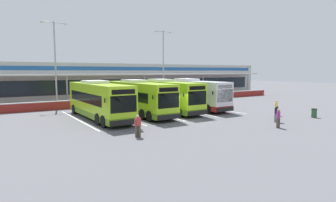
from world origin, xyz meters
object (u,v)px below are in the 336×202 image
(coach_bus_leftmost, at_px, (99,101))
(pedestrian_in_dark_coat, at_px, (138,125))
(coach_bus_centre, at_px, (165,96))
(pedestrian_near_bin, at_px, (277,113))
(coach_bus_left_centre, at_px, (138,98))
(pedestrian_with_handbag, at_px, (276,108))
(pedestrian_child, at_px, (278,117))
(coach_bus_right_centre, at_px, (191,94))
(lamp_post_west, at_px, (55,59))
(lamp_post_centre, at_px, (163,61))
(litter_bin, at_px, (314,113))

(coach_bus_leftmost, height_order, pedestrian_in_dark_coat, coach_bus_leftmost)
(coach_bus_centre, height_order, pedestrian_near_bin, coach_bus_centre)
(coach_bus_left_centre, relative_size, pedestrian_with_handbag, 7.51)
(coach_bus_leftmost, bearing_deg, coach_bus_left_centre, 4.48)
(pedestrian_child, bearing_deg, pedestrian_with_handbag, 37.60)
(pedestrian_with_handbag, relative_size, pedestrian_in_dark_coat, 1.00)
(coach_bus_left_centre, xyz_separation_m, coach_bus_right_centre, (7.95, 0.95, 0.00))
(coach_bus_centre, height_order, coach_bus_right_centre, same)
(coach_bus_left_centre, height_order, pedestrian_child, coach_bus_left_centre)
(pedestrian_with_handbag, bearing_deg, lamp_post_west, 132.83)
(coach_bus_leftmost, distance_m, pedestrian_near_bin, 17.08)
(pedestrian_near_bin, bearing_deg, lamp_post_west, 123.89)
(lamp_post_centre, bearing_deg, coach_bus_leftmost, -142.98)
(coach_bus_leftmost, xyz_separation_m, coach_bus_right_centre, (12.54, 1.31, 0.00))
(coach_bus_centre, bearing_deg, pedestrian_child, -78.71)
(lamp_post_west, bearing_deg, pedestrian_with_handbag, -47.17)
(pedestrian_near_bin, relative_size, litter_bin, 1.74)
(coach_bus_left_centre, height_order, coach_bus_centre, same)
(pedestrian_in_dark_coat, distance_m, lamp_post_west, 21.23)
(coach_bus_right_centre, bearing_deg, pedestrian_near_bin, -87.01)
(coach_bus_left_centre, distance_m, lamp_post_west, 13.39)
(coach_bus_centre, distance_m, pedestrian_with_handbag, 12.37)
(pedestrian_in_dark_coat, height_order, pedestrian_child, same)
(pedestrian_with_handbag, distance_m, litter_bin, 3.66)
(pedestrian_with_handbag, distance_m, pedestrian_in_dark_coat, 16.84)
(litter_bin, bearing_deg, pedestrian_in_dark_coat, 173.73)
(pedestrian_with_handbag, xyz_separation_m, pedestrian_near_bin, (-3.34, -2.49, 0.02))
(coach_bus_centre, distance_m, lamp_post_centre, 12.29)
(pedestrian_child, bearing_deg, lamp_post_centre, 82.20)
(pedestrian_child, height_order, pedestrian_near_bin, same)
(coach_bus_right_centre, height_order, pedestrian_near_bin, coach_bus_right_centre)
(coach_bus_centre, height_order, litter_bin, coach_bus_centre)
(coach_bus_leftmost, distance_m, pedestrian_in_dark_coat, 9.23)
(coach_bus_centre, distance_m, lamp_post_west, 15.13)
(coach_bus_leftmost, height_order, lamp_post_centre, lamp_post_centre)
(coach_bus_left_centre, height_order, litter_bin, coach_bus_left_centre)
(coach_bus_right_centre, bearing_deg, pedestrian_with_handbag, -67.61)
(pedestrian_near_bin, height_order, litter_bin, pedestrian_near_bin)
(pedestrian_near_bin, height_order, lamp_post_west, lamp_post_west)
(lamp_post_west, xyz_separation_m, litter_bin, (20.36, -22.56, -5.82))
(pedestrian_with_handbag, bearing_deg, pedestrian_child, -142.40)
(pedestrian_child, distance_m, lamp_post_west, 27.57)
(pedestrian_child, height_order, litter_bin, pedestrian_child)
(pedestrian_near_bin, xyz_separation_m, lamp_post_west, (-14.87, 22.13, 5.42))
(coach_bus_right_centre, distance_m, lamp_post_west, 17.96)
(litter_bin, bearing_deg, lamp_post_west, 132.06)
(coach_bus_leftmost, height_order, pedestrian_child, coach_bus_leftmost)
(pedestrian_near_bin, bearing_deg, pedestrian_with_handbag, 36.76)
(pedestrian_near_bin, relative_size, lamp_post_centre, 0.15)
(coach_bus_centre, relative_size, coach_bus_right_centre, 1.00)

